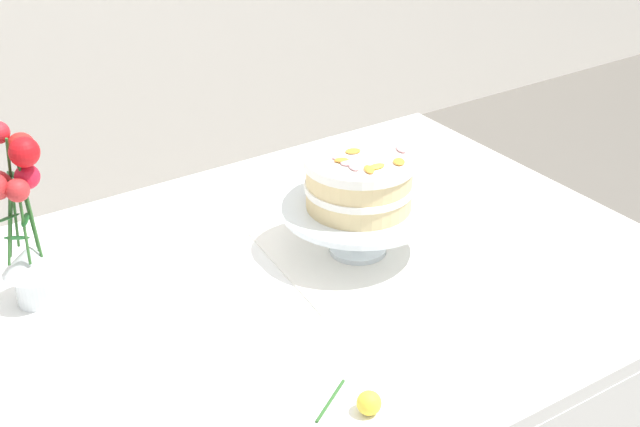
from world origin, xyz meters
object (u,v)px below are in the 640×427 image
at_px(dining_table, 299,328).
at_px(cake_stand, 359,214).
at_px(layer_cake, 359,181).
at_px(flower_vase, 24,226).
at_px(fallen_rose, 367,403).

height_order(dining_table, cake_stand, cake_stand).
bearing_deg(layer_cake, cake_stand, 79.19).
height_order(dining_table, layer_cake, layer_cake).
bearing_deg(flower_vase, dining_table, -28.29).
bearing_deg(fallen_rose, cake_stand, 55.77).
relative_size(dining_table, flower_vase, 4.28).
xyz_separation_m(cake_stand, flower_vase, (-0.57, 0.18, 0.07)).
bearing_deg(flower_vase, layer_cake, -17.32).
distance_m(layer_cake, fallen_rose, 0.48).
bearing_deg(fallen_rose, layer_cake, 55.76).
height_order(dining_table, flower_vase, flower_vase).
distance_m(layer_cake, flower_vase, 0.59).
bearing_deg(cake_stand, dining_table, -165.44).
xyz_separation_m(flower_vase, fallen_rose, (0.31, -0.56, -0.13)).
distance_m(cake_stand, layer_cake, 0.07).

